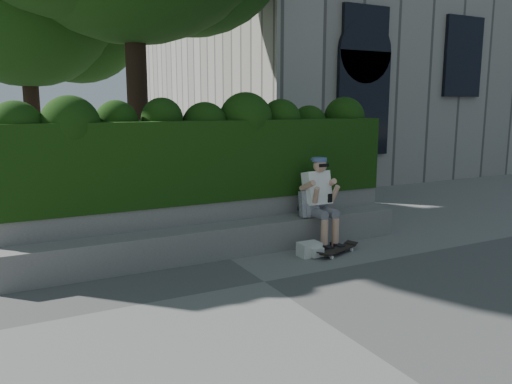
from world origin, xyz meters
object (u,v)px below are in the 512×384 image
skateboard (338,250)px  backpack_ground (309,249)px  person (319,198)px  backpack_plaid (309,204)px

skateboard → backpack_ground: bearing=145.2°
person → backpack_ground: 0.90m
backpack_plaid → backpack_ground: bearing=-110.8°
person → skateboard: (-0.02, -0.54, -0.69)m
person → backpack_plaid: person is taller
backpack_plaid → backpack_ground: (-0.32, -0.51, -0.55)m
backpack_ground → backpack_plaid: bearing=57.1°
person → skateboard: bearing=-92.2°
person → backpack_ground: person is taller
person → backpack_plaid: bearing=148.0°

